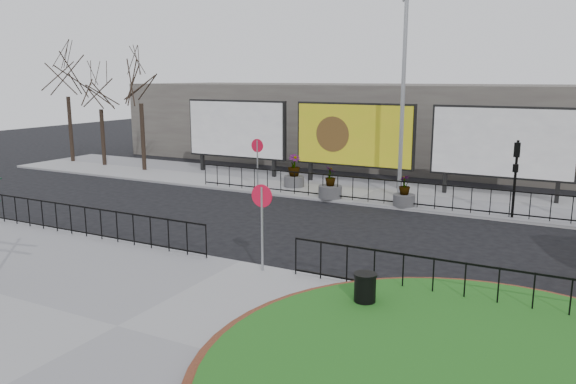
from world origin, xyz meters
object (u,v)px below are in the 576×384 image
Objects in this scene: litter_bin at (365,292)px; planter_b at (330,188)px; planter_c at (404,195)px; billboard_mid at (354,135)px; planter_a at (294,174)px; lamp_post at (403,92)px.

planter_b is (-5.70, 11.06, 0.01)m from litter_bin.
billboard_mid is at bearing 136.01° from planter_c.
litter_bin is at bearing -56.59° from planter_a.
lamp_post is 5.74× the size of planter_a.
planter_a is 6.26m from planter_c.
litter_bin is 0.68× the size of planter_c.
planter_a reaches higher than planter_b.
lamp_post is 10.27× the size of litter_bin.
planter_b reaches higher than planter_c.
lamp_post is at bearing 103.30° from litter_bin.
billboard_mid is at bearing 39.98° from planter_a.
billboard_mid is 5.53m from planter_c.
planter_c is (3.70, -3.57, -2.03)m from billboard_mid.
planter_c is (0.69, -1.60, -4.26)m from lamp_post.
planter_a is (-5.36, -0.00, -4.10)m from lamp_post.
planter_a reaches higher than litter_bin.
litter_bin is at bearing -76.70° from lamp_post.
billboard_mid is 4.68× the size of planter_c.
litter_bin is (2.99, -12.66, -4.25)m from lamp_post.
billboard_mid is at bearing 112.29° from litter_bin.
lamp_post is 6.46× the size of planter_b.
planter_c is (3.40, 0.00, -0.01)m from planter_b.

